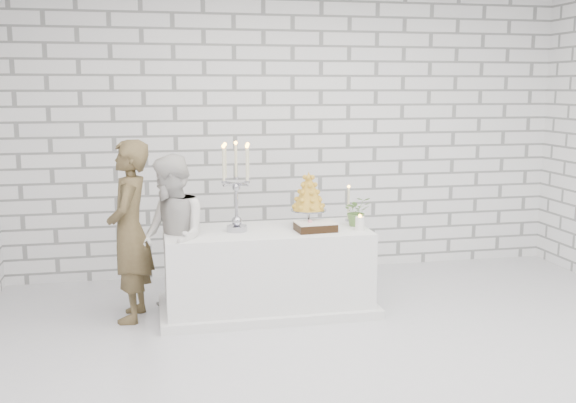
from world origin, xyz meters
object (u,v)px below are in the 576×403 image
at_px(croquembouche, 309,199).
at_px(candelabra, 236,187).
at_px(cake_table, 267,270).
at_px(bride, 172,238).
at_px(groom, 130,231).

bearing_deg(croquembouche, candelabra, -174.24).
relative_size(cake_table, candelabra, 2.27).
relative_size(cake_table, bride, 1.25).
bearing_deg(candelabra, croquembouche, 5.76).
xyz_separation_m(groom, croquembouche, (1.58, 0.03, 0.22)).
xyz_separation_m(bride, candelabra, (0.57, 0.04, 0.43)).
xyz_separation_m(cake_table, bride, (-0.84, -0.05, 0.35)).
height_order(groom, candelabra, groom).
distance_m(bride, croquembouche, 1.27).
height_order(cake_table, candelabra, candelabra).
distance_m(cake_table, croquembouche, 0.74).
xyz_separation_m(bride, croquembouche, (1.23, 0.11, 0.28)).
bearing_deg(groom, candelabra, 96.35).
relative_size(groom, candelabra, 1.97).
bearing_deg(bride, candelabra, 80.79).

